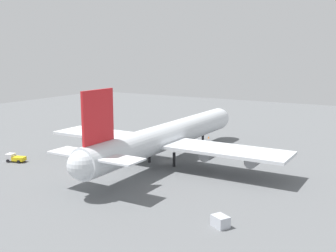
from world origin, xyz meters
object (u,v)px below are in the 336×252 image
(cargo_loader, at_px, (15,158))
(cargo_container_fore, at_px, (220,221))
(cargo_airplane, at_px, (167,136))
(safety_cone_nose, at_px, (209,137))

(cargo_loader, bearing_deg, cargo_container_fore, -99.27)
(cargo_airplane, bearing_deg, cargo_container_fore, -137.31)
(cargo_loader, bearing_deg, safety_cone_nose, -30.48)
(cargo_loader, distance_m, cargo_container_fore, 61.07)
(cargo_loader, relative_size, safety_cone_nose, 7.43)
(cargo_airplane, xyz_separation_m, safety_cone_nose, (31.30, 3.12, -6.18))
(cargo_container_fore, distance_m, safety_cone_nose, 67.90)
(cargo_container_fore, bearing_deg, safety_cone_nose, 26.50)
(cargo_airplane, relative_size, safety_cone_nose, 97.17)
(cargo_airplane, height_order, cargo_container_fore, cargo_airplane)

